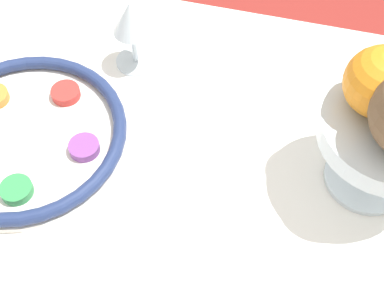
# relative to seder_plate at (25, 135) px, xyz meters

# --- Properties ---
(seder_plate) EXTENTS (0.30, 0.30, 0.03)m
(seder_plate) POSITION_rel_seder_plate_xyz_m (0.00, 0.00, 0.00)
(seder_plate) COLOR silver
(seder_plate) RESTS_ON dining_table
(wine_glass) EXTENTS (0.07, 0.07, 0.12)m
(wine_glass) POSITION_rel_seder_plate_xyz_m (0.11, 0.19, 0.07)
(wine_glass) COLOR silver
(wine_glass) RESTS_ON dining_table
(orange_fruit) EXTENTS (0.09, 0.09, 0.09)m
(orange_fruit) POSITION_rel_seder_plate_xyz_m (0.46, 0.08, 0.16)
(orange_fruit) COLOR orange
(orange_fruit) RESTS_ON fruit_stand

